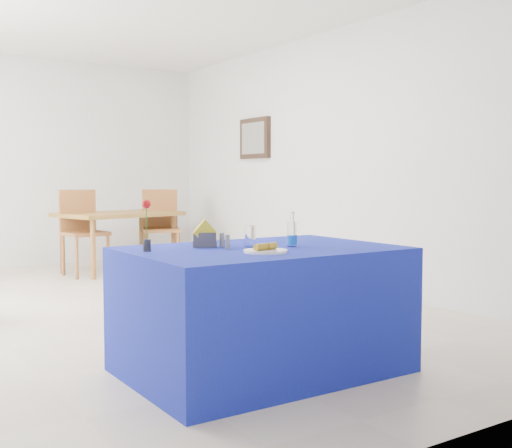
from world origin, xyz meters
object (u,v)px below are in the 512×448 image
Objects in this scene: chair_bg_left at (82,226)px; chair_bg_right at (161,223)px; plate at (265,251)px; oak_table at (119,218)px; blue_table at (262,309)px; water_bottle at (292,235)px.

chair_bg_right is (1.07, 0.03, -0.00)m from chair_bg_left.
plate is 0.15× the size of oak_table.
oak_table is at bearing 0.92° from chair_bg_left.
blue_table is 1.54× the size of chair_bg_right.
oak_table is at bearing 78.33° from plate.
plate is 0.24× the size of chair_bg_left.
oak_table is 1.55× the size of chair_bg_right.
water_bottle reaches higher than plate.
chair_bg_right is (1.55, 4.75, -0.17)m from plate.
blue_table is 4.63m from oak_table.
chair_bg_left is (0.17, 4.53, -0.23)m from water_bottle.
water_bottle is at bearing -15.65° from blue_table.
plate reaches higher than blue_table.
plate is 0.37m from water_bottle.
chair_bg_right is at bearing 74.89° from water_bottle.
plate is 1.16× the size of water_bottle.
plate is at bearing -88.20° from chair_bg_right.
blue_table is at bearing -87.57° from chair_bg_right.
oak_table is 0.51m from chair_bg_left.
chair_bg_right is (0.57, -0.03, -0.08)m from oak_table.
plate is 4.74m from chair_bg_left.
blue_table is 0.49m from water_bottle.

